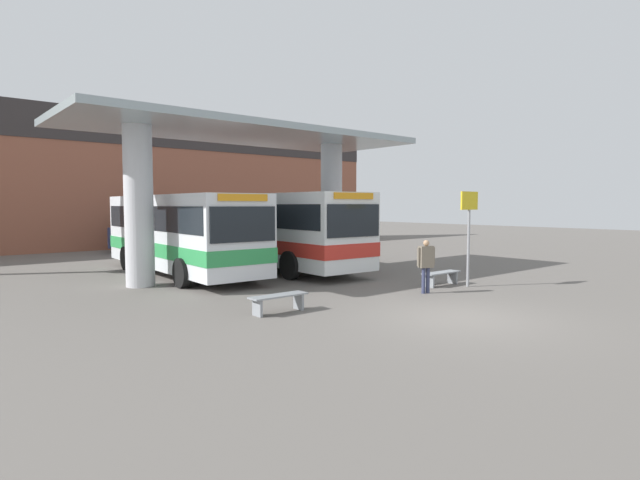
{
  "coord_description": "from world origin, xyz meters",
  "views": [
    {
      "loc": [
        -10.22,
        -7.01,
        2.73
      ],
      "look_at": [
        0.0,
        5.28,
        1.6
      ],
      "focal_mm": 28.0,
      "sensor_mm": 36.0,
      "label": 1
    }
  ],
  "objects": [
    {
      "name": "waiting_bench_mid_platform",
      "position": [
        -3.06,
        3.24,
        0.34
      ],
      "size": [
        1.59,
        0.44,
        0.46
      ],
      "color": "gray",
      "rests_on": "ground_plane"
    },
    {
      "name": "station_canopy",
      "position": [
        0.0,
        9.61,
        4.48
      ],
      "size": [
        13.49,
        5.27,
        5.59
      ],
      "color": "silver",
      "rests_on": "ground_plane"
    },
    {
      "name": "waiting_bench_near_pillar",
      "position": [
        3.64,
        3.24,
        0.34
      ],
      "size": [
        1.61,
        0.44,
        0.46
      ],
      "color": "gray",
      "rests_on": "ground_plane"
    },
    {
      "name": "parked_car_street",
      "position": [
        0.95,
        21.91,
        1.04
      ],
      "size": [
        4.6,
        2.14,
        2.18
      ],
      "rotation": [
        0.0,
        0.0,
        0.02
      ],
      "color": "navy",
      "rests_on": "ground_plane"
    },
    {
      "name": "info_sign_platform",
      "position": [
        4.13,
        2.53,
        2.25
      ],
      "size": [
        0.9,
        0.09,
        3.17
      ],
      "color": "gray",
      "rests_on": "ground_plane"
    },
    {
      "name": "transit_bus_left_bay",
      "position": [
        -1.99,
        11.45,
        1.73
      ],
      "size": [
        2.97,
        10.2,
        3.1
      ],
      "rotation": [
        0.0,
        0.0,
        3.11
      ],
      "color": "silver",
      "rests_on": "ground_plane"
    },
    {
      "name": "transit_bus_center_bay",
      "position": [
        1.89,
        10.85,
        1.78
      ],
      "size": [
        3.09,
        10.89,
        3.18
      ],
      "rotation": [
        0.0,
        0.0,
        3.1
      ],
      "color": "white",
      "rests_on": "ground_plane"
    },
    {
      "name": "ground_plane",
      "position": [
        0.0,
        0.0,
        0.0
      ],
      "size": [
        100.0,
        100.0,
        0.0
      ],
      "primitive_type": "plane",
      "color": "#605B56"
    },
    {
      "name": "townhouse_backdrop",
      "position": [
        0.0,
        24.65,
        4.93
      ],
      "size": [
        40.0,
        0.58,
        8.46
      ],
      "color": "brown",
      "rests_on": "ground_plane"
    },
    {
      "name": "pedestrian_waiting",
      "position": [
        2.03,
        2.63,
        1.01
      ],
      "size": [
        0.6,
        0.38,
        1.65
      ],
      "rotation": [
        0.0,
        0.0,
        -0.39
      ],
      "color": "#333856",
      "rests_on": "ground_plane"
    }
  ]
}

